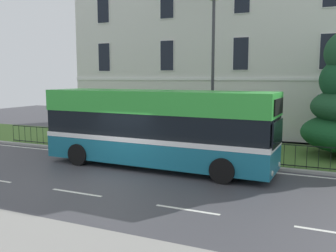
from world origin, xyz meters
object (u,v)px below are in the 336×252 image
(street_lamp_post, at_px, (213,66))
(georgian_townhouse, at_px, (225,39))
(litter_bin, at_px, (93,137))
(single_decker_bus, at_px, (157,128))

(street_lamp_post, bearing_deg, georgian_townhouse, 102.55)
(georgian_townhouse, height_order, street_lamp_post, georgian_townhouse)
(georgian_townhouse, bearing_deg, litter_bin, -110.55)
(single_decker_bus, relative_size, litter_bin, 9.87)
(single_decker_bus, distance_m, street_lamp_post, 4.08)
(georgian_townhouse, xyz_separation_m, street_lamp_post, (2.47, -11.08, -2.36))
(street_lamp_post, height_order, litter_bin, street_lamp_post)
(georgian_townhouse, bearing_deg, street_lamp_post, -77.45)
(single_decker_bus, height_order, litter_bin, single_decker_bus)
(single_decker_bus, bearing_deg, litter_bin, 156.02)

